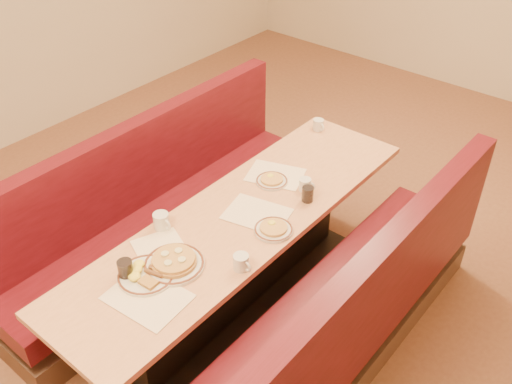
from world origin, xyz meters
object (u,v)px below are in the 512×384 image
Objects in this scene: coffee_mug_b at (162,221)px; coffee_mug_c at (305,184)px; booth_left at (162,217)px; coffee_mug_a at (242,262)px; pancake_plate at (174,263)px; booth_right at (343,323)px; eggs_plate at (145,274)px; soda_tumbler_near at (126,270)px; diner_table at (243,263)px; coffee_mug_d at (319,125)px; soda_tumbler_mid at (308,194)px.

coffee_mug_b is 1.21× the size of coffee_mug_c.
booth_left is 21.40× the size of coffee_mug_a.
pancake_plate is at bearing -109.97° from coffee_mug_c.
eggs_plate is at bearing -138.77° from booth_right.
coffee_mug_a is 0.79m from coffee_mug_c.
soda_tumbler_near is at bearing -139.44° from eggs_plate.
diner_table is 0.73m from booth_left.
booth_right is at bearing 24.73° from coffee_mug_b.
coffee_mug_b is at bearing -129.15° from coffee_mug_c.
booth_left is 1.29m from coffee_mug_d.
eggs_plate is 2.33× the size of coffee_mug_b.
coffee_mug_a reaches higher than coffee_mug_d.
coffee_mug_c is (0.19, 1.13, 0.02)m from eggs_plate.
booth_left reaches higher than coffee_mug_a.
coffee_mug_b is at bearing 124.50° from eggs_plate.
coffee_mug_c is (-0.15, 0.77, -0.00)m from coffee_mug_a.
booth_left is 1.10m from soda_tumbler_mid.
pancake_plate is at bearing -36.43° from booth_left.
coffee_mug_b is (-1.01, -0.37, 0.44)m from booth_right.
eggs_plate is (-0.79, -0.69, 0.41)m from booth_right.
diner_table is at bearing 57.80° from coffee_mug_b.
coffee_mug_c is at bearing 82.34° from pancake_plate.
coffee_mug_c is 1.10× the size of soda_tumbler_mid.
soda_tumbler_mid is at bearing 60.40° from diner_table.
coffee_mug_a reaches higher than diner_table.
soda_tumbler_near is at bearing -114.61° from coffee_mug_c.
coffee_mug_c is at bearing 67.86° from coffee_mug_b.
soda_tumbler_near is 1.11× the size of soda_tumbler_mid.
eggs_plate is 1.08m from soda_tumbler_mid.
pancake_plate is 2.96× the size of soda_tumbler_near.
diner_table is 26.00× the size of soda_tumbler_mid.
coffee_mug_a is at bearing -49.56° from diner_table.
diner_table is 23.37× the size of soda_tumbler_near.
diner_table is 23.73× the size of coffee_mug_c.
coffee_mug_a is 1.11× the size of coffee_mug_c.
eggs_plate reaches higher than diner_table.
coffee_mug_a is 1.12× the size of coffee_mug_d.
booth_left is 8.43× the size of eggs_plate.
diner_table is 1.00× the size of booth_left.
coffee_mug_c is (0.41, 0.81, -0.01)m from coffee_mug_b.
booth_left is 1.46m from booth_right.
coffee_mug_d is at bearing 117.20° from coffee_mug_a.
booth_left is 23.90× the size of coffee_mug_d.
coffee_mug_b reaches higher than coffee_mug_c.
coffee_mug_a reaches higher than pancake_plate.
coffee_mug_c is at bearing 143.66° from booth_right.
booth_right is (1.46, 0.00, 0.00)m from booth_left.
coffee_mug_d reaches higher than eggs_plate.
soda_tumbler_near reaches higher than eggs_plate.
pancake_plate is 0.99m from coffee_mug_c.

